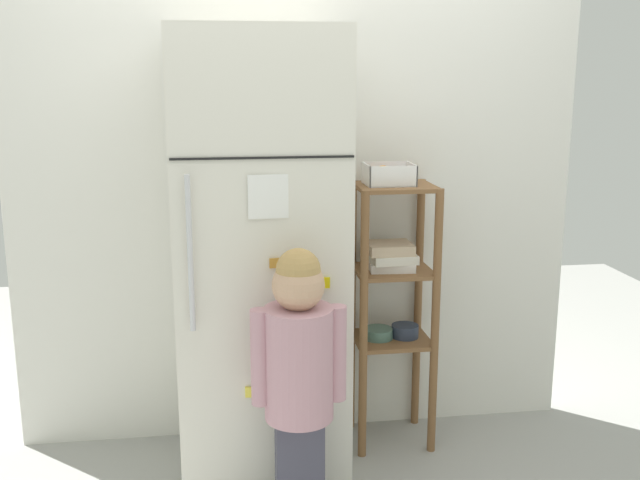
{
  "coord_description": "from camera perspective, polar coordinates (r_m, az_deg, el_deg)",
  "views": [
    {
      "loc": [
        -0.37,
        -2.87,
        1.64
      ],
      "look_at": [
        0.05,
        0.02,
        0.98
      ],
      "focal_mm": 41.58,
      "sensor_mm": 36.0,
      "label": 1
    }
  ],
  "objects": [
    {
      "name": "pantry_shelf_unit",
      "position": [
        3.26,
        5.57,
        -3.77
      ],
      "size": [
        0.35,
        0.31,
        1.17
      ],
      "color": "brown",
      "rests_on": "ground"
    },
    {
      "name": "ground_plane",
      "position": [
        3.32,
        -0.8,
        -16.79
      ],
      "size": [
        6.0,
        6.0,
        0.0
      ],
      "primitive_type": "plane",
      "color": "#999993"
    },
    {
      "name": "fruit_bin",
      "position": [
        3.16,
        5.13,
        4.94
      ],
      "size": [
        0.2,
        0.17,
        0.09
      ],
      "color": "white",
      "rests_on": "pantry_shelf_unit"
    },
    {
      "name": "child_standing",
      "position": [
        2.65,
        -1.64,
        -9.41
      ],
      "size": [
        0.34,
        0.25,
        1.05
      ],
      "color": "#444353",
      "rests_on": "ground"
    },
    {
      "name": "refrigerator",
      "position": [
        2.98,
        -4.66,
        -1.54
      ],
      "size": [
        0.66,
        0.64,
        1.81
      ],
      "color": "silver",
      "rests_on": "ground"
    },
    {
      "name": "kitchen_wall_back",
      "position": [
        3.28,
        -1.67,
        4.25
      ],
      "size": [
        2.51,
        0.03,
        2.31
      ],
      "primitive_type": "cube",
      "color": "silver",
      "rests_on": "ground"
    }
  ]
}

